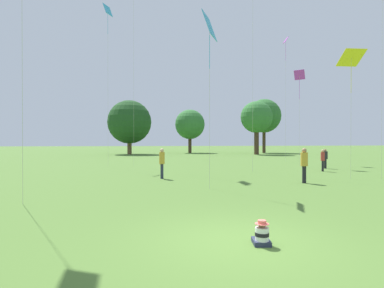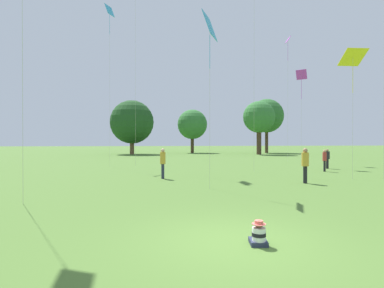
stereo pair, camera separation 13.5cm
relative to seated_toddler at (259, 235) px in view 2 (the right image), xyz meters
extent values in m
plane|color=#4C702D|center=(-0.45, 0.28, -0.22)|extent=(300.00, 300.00, 0.00)
cube|color=#282D47|center=(0.01, 0.05, -0.17)|extent=(0.44, 0.50, 0.10)
cylinder|color=white|center=(0.00, -0.02, 0.02)|extent=(0.34, 0.34, 0.28)
cylinder|color=black|center=(0.00, -0.02, 0.02)|extent=(0.35, 0.35, 0.08)
sphere|color=brown|center=(0.00, -0.02, 0.23)|extent=(0.18, 0.18, 0.18)
cylinder|color=#E0665B|center=(0.00, -0.02, 0.24)|extent=(0.30, 0.30, 0.01)
cylinder|color=#E0665B|center=(0.00, -0.02, 0.27)|extent=(0.18, 0.18, 0.08)
cylinder|color=black|center=(10.78, 14.15, 0.17)|extent=(0.22, 0.22, 0.79)
cylinder|color=#B23833|center=(10.78, 14.15, 0.89)|extent=(0.40, 0.40, 0.63)
sphere|color=tan|center=(10.78, 14.15, 1.29)|extent=(0.22, 0.22, 0.22)
cylinder|color=#282D42|center=(-1.27, 11.83, 0.22)|extent=(0.22, 0.22, 0.88)
cylinder|color=gold|center=(-1.27, 11.83, 1.01)|extent=(0.40, 0.40, 0.70)
sphere|color=#DBAD89|center=(-1.27, 11.83, 1.46)|extent=(0.24, 0.24, 0.24)
cylinder|color=black|center=(12.44, 16.31, 0.17)|extent=(0.23, 0.23, 0.79)
cylinder|color=#232328|center=(12.44, 16.31, 0.88)|extent=(0.41, 0.41, 0.62)
sphere|color=#A37556|center=(12.44, 16.31, 1.28)|extent=(0.21, 0.21, 0.21)
cylinder|color=black|center=(6.04, 8.61, 0.23)|extent=(0.29, 0.29, 0.91)
cylinder|color=gold|center=(6.04, 8.61, 1.05)|extent=(0.52, 0.52, 0.72)
sphere|color=#A37556|center=(6.04, 8.61, 1.52)|extent=(0.25, 0.25, 0.25)
cylinder|color=#BCB7A8|center=(11.02, 8.93, 9.80)|extent=(0.01, 0.01, 20.03)
cube|color=#339EDB|center=(-5.35, 21.26, 13.58)|extent=(0.83, 1.05, 0.93)
cylinder|color=#339EDB|center=(-5.35, 21.26, 12.35)|extent=(0.02, 0.02, 1.78)
cylinder|color=#BCB7A8|center=(-5.35, 21.26, 6.68)|extent=(0.01, 0.01, 13.80)
cube|color=yellow|center=(9.68, 9.73, 6.92)|extent=(1.39, 1.19, 0.76)
cylinder|color=yellow|center=(9.68, 9.73, 5.66)|extent=(0.02, 0.02, 1.62)
cylinder|color=#BCB7A8|center=(9.68, 9.73, 3.35)|extent=(0.01, 0.01, 7.14)
cylinder|color=#BCB7A8|center=(-6.63, 5.38, 5.41)|extent=(0.01, 0.01, 11.26)
cylinder|color=#BCB7A8|center=(5.53, 14.70, 9.91)|extent=(0.01, 0.01, 20.26)
cube|color=#B738C6|center=(11.33, 18.44, 7.90)|extent=(0.96, 0.92, 0.80)
cylinder|color=#B738C6|center=(11.33, 18.44, 6.67)|extent=(0.02, 0.02, 1.83)
cylinder|color=#BCB7A8|center=(11.33, 18.44, 3.84)|extent=(0.01, 0.01, 8.12)
cylinder|color=#BCB7A8|center=(-3.13, 21.63, 10.64)|extent=(0.01, 0.01, 21.73)
cube|color=#339EDB|center=(0.65, 7.62, 7.38)|extent=(0.98, 1.29, 1.17)
cylinder|color=#339EDB|center=(0.65, 7.62, 6.17)|extent=(0.02, 0.02, 1.56)
cylinder|color=#BCB7A8|center=(0.65, 7.62, 3.58)|extent=(0.01, 0.01, 7.60)
cube|color=#B738C6|center=(12.98, 24.18, 12.98)|extent=(0.53, 0.80, 0.64)
cylinder|color=#B738C6|center=(12.98, 24.18, 11.74)|extent=(0.02, 0.02, 1.96)
cylinder|color=#BCB7A8|center=(12.98, 24.18, 6.38)|extent=(0.01, 0.01, 13.20)
cylinder|color=#473323|center=(21.66, 49.95, 2.53)|extent=(0.62, 0.62, 5.51)
sphere|color=#2D662D|center=(21.66, 49.95, 7.11)|extent=(6.65, 6.65, 6.65)
cylinder|color=brown|center=(-4.40, 47.77, 1.57)|extent=(0.75, 0.75, 3.59)
sphere|color=#1E471E|center=(-4.40, 47.77, 5.47)|extent=(7.64, 7.64, 7.64)
cylinder|color=#473323|center=(7.15, 52.35, 1.80)|extent=(0.65, 0.65, 4.04)
sphere|color=#337033|center=(7.15, 52.35, 5.43)|extent=(5.86, 5.86, 5.86)
cylinder|color=#473323|center=(17.33, 43.12, 2.27)|extent=(0.81, 0.81, 4.98)
sphere|color=#337033|center=(17.33, 43.12, 6.27)|extent=(5.48, 5.48, 5.48)
camera|label=1|loc=(-2.55, -6.01, 1.98)|focal=28.00mm
camera|label=2|loc=(-2.42, -6.03, 1.98)|focal=28.00mm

